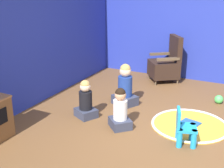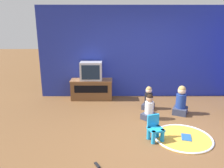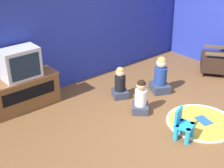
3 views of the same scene
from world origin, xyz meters
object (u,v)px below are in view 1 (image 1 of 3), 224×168
at_px(toy_ball, 219,99).
at_px(book, 191,123).
at_px(child_watching_right, 120,111).
at_px(black_armchair, 166,64).
at_px(child_watching_left, 125,87).
at_px(child_watching_center, 86,101).
at_px(yellow_kid_chair, 185,130).

relative_size(toy_ball, book, 0.48).
distance_m(child_watching_right, book, 1.09).
height_order(black_armchair, child_watching_left, black_armchair).
bearing_deg(black_armchair, child_watching_center, -50.87).
bearing_deg(yellow_kid_chair, book, -14.02).
distance_m(black_armchair, child_watching_right, 2.36).
bearing_deg(toy_ball, black_armchair, 57.21).
height_order(yellow_kid_chair, child_watching_right, child_watching_right).
distance_m(yellow_kid_chair, child_watching_center, 1.57).
relative_size(yellow_kid_chair, book, 1.58).
bearing_deg(child_watching_center, toy_ball, -112.73).
height_order(yellow_kid_chair, toy_ball, yellow_kid_chair).
distance_m(yellow_kid_chair, toy_ball, 1.65).
bearing_deg(child_watching_right, yellow_kid_chair, -138.75).
bearing_deg(child_watching_right, book, -102.70).
xyz_separation_m(child_watching_right, book, (0.58, -0.89, -0.25)).
xyz_separation_m(black_armchair, child_watching_left, (-1.54, 0.23, -0.05)).
relative_size(black_armchair, yellow_kid_chair, 1.96).
distance_m(black_armchair, child_watching_center, 2.33).
distance_m(child_watching_center, book, 1.61).
bearing_deg(yellow_kid_chair, child_watching_center, 66.07).
relative_size(black_armchair, book, 3.10).
xyz_separation_m(black_armchair, toy_ball, (-0.77, -1.20, -0.29)).
distance_m(toy_ball, book, 1.04).
xyz_separation_m(child_watching_center, child_watching_right, (-0.09, -0.63, 0.00)).
height_order(black_armchair, toy_ball, black_armchair).
distance_m(yellow_kid_chair, child_watching_left, 1.51).
relative_size(child_watching_left, book, 2.34).
bearing_deg(book, toy_ball, -88.30).
bearing_deg(child_watching_right, child_watching_center, 36.24).
height_order(child_watching_right, book, child_watching_right).
bearing_deg(child_watching_right, toy_ball, -81.18).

